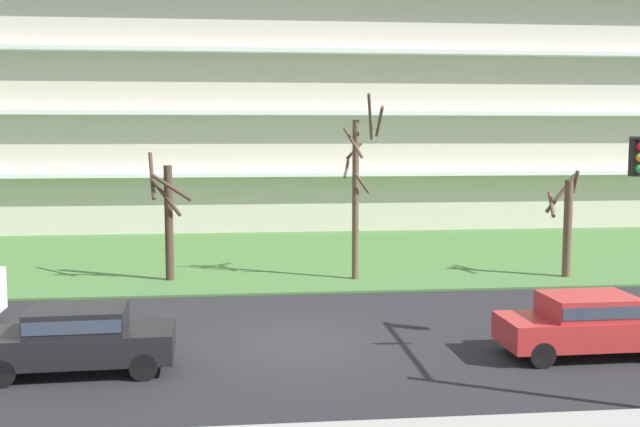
{
  "coord_description": "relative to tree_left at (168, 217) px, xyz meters",
  "views": [
    {
      "loc": [
        -1.54,
        -19.72,
        5.63
      ],
      "look_at": [
        1.23,
        6.0,
        2.83
      ],
      "focal_mm": 42.3,
      "sensor_mm": 36.0,
      "label": 1
    }
  ],
  "objects": [
    {
      "name": "ground",
      "position": [
        4.21,
        -8.69,
        -2.49
      ],
      "size": [
        160.0,
        160.0,
        0.0
      ],
      "primitive_type": "plane",
      "color": "#232326"
    },
    {
      "name": "grass_lawn_strip",
      "position": [
        4.21,
        5.31,
        -2.45
      ],
      "size": [
        80.0,
        16.0,
        0.08
      ],
      "primitive_type": "cube",
      "color": "#477238",
      "rests_on": "ground"
    },
    {
      "name": "apartment_building",
      "position": [
        4.21,
        19.79,
        5.86
      ],
      "size": [
        54.62,
        13.92,
        16.69
      ],
      "color": "beige",
      "rests_on": "ground"
    },
    {
      "name": "tree_left",
      "position": [
        0.0,
        0.0,
        0.0
      ],
      "size": [
        1.68,
        1.47,
        4.89
      ],
      "color": "#423023",
      "rests_on": "ground"
    },
    {
      "name": "tree_center",
      "position": [
        7.1,
        -0.47,
        1.05
      ],
      "size": [
        1.53,
        1.82,
        7.06
      ],
      "color": "brown",
      "rests_on": "ground"
    },
    {
      "name": "tree_right",
      "position": [
        15.18,
        -0.83,
        -0.33
      ],
      "size": [
        1.44,
        1.33,
        4.22
      ],
      "color": "brown",
      "rests_on": "ground"
    },
    {
      "name": "sedan_black_center_left",
      "position": [
        -1.12,
        -10.69,
        -1.61
      ],
      "size": [
        4.47,
        1.98,
        1.57
      ],
      "rotation": [
        0.0,
        0.0,
        0.04
      ],
      "color": "black",
      "rests_on": "ground"
    },
    {
      "name": "sedan_red_center_right",
      "position": [
        11.37,
        -10.69,
        -1.61
      ],
      "size": [
        4.43,
        1.88,
        1.57
      ],
      "rotation": [
        0.0,
        0.0,
        0.02
      ],
      "color": "#B22828",
      "rests_on": "ground"
    }
  ]
}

